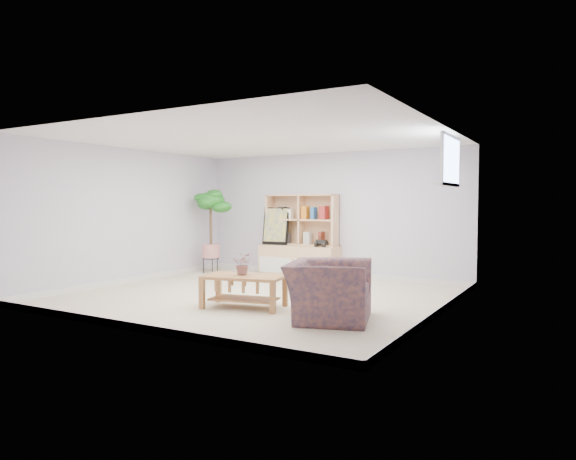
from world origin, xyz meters
The scene contains 14 objects.
floor centered at (0.00, 0.00, 0.00)m, with size 5.50×5.00×0.01m, color beige.
ceiling centered at (0.00, 0.00, 2.40)m, with size 5.50×5.00×0.01m, color white.
walls centered at (0.00, 0.00, 1.20)m, with size 5.51×5.01×2.40m.
baseboard centered at (0.00, 0.00, 0.05)m, with size 5.50×5.00×0.10m, color white, non-canonical shape.
window centered at (2.73, 0.60, 2.00)m, with size 0.10×0.98×0.68m, color #C8DBFF, non-canonical shape.
window_sill centered at (2.67, 0.60, 1.68)m, with size 0.14×1.00×0.04m, color white.
storage_unit centered at (-0.52, 2.24, 0.80)m, with size 1.60×0.54×1.60m, color tan, non-canonical shape.
poster centered at (-1.02, 2.19, 0.97)m, with size 0.54×0.12×0.75m, color yellow, non-canonical shape.
toy_truck centered at (-0.01, 2.18, 0.68)m, with size 0.29×0.20×0.15m, color black, non-canonical shape.
coffee_table centered at (0.31, -0.80, 0.22)m, with size 1.08×0.59×0.44m, color olive, non-canonical shape.
table_plant centered at (0.26, -0.76, 0.59)m, with size 0.27×0.23×0.30m, color #276E27.
floor_tree centered at (-2.29, 1.71, 0.86)m, with size 0.63×0.63×1.72m, color #1D661A, non-canonical shape.
armchair centered at (1.62, -0.87, 0.41)m, with size 1.10×0.96×0.82m, color #121C3B.
sill_plant centered at (2.67, 0.84, 1.81)m, with size 0.12×0.10×0.22m, color #1D661A.
Camera 1 is at (4.33, -6.49, 1.43)m, focal length 32.00 mm.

